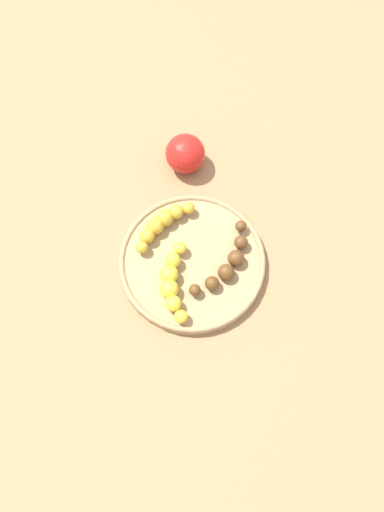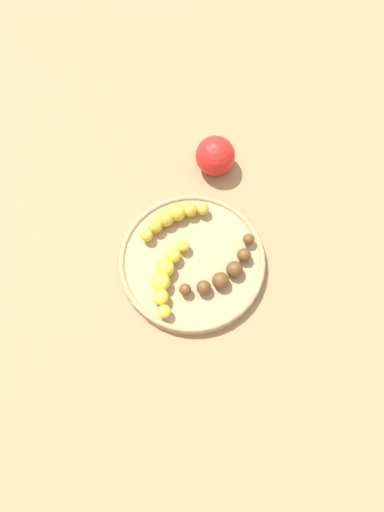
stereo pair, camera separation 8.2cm
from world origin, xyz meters
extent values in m
plane|color=#936D47|center=(0.00, 0.00, 0.00)|extent=(2.40, 2.40, 0.00)
cylinder|color=#A08259|center=(0.00, 0.00, 0.01)|extent=(0.25, 0.25, 0.02)
torus|color=#A08259|center=(0.00, 0.00, 0.02)|extent=(0.25, 0.25, 0.01)
sphere|color=gold|center=(-0.09, 0.03, 0.03)|extent=(0.02, 0.02, 0.02)
sphere|color=gold|center=(-0.09, 0.01, 0.03)|extent=(0.03, 0.03, 0.03)
sphere|color=gold|center=(-0.08, -0.02, 0.03)|extent=(0.03, 0.03, 0.03)
sphere|color=gold|center=(-0.08, -0.04, 0.03)|extent=(0.03, 0.03, 0.03)
sphere|color=gold|center=(-0.06, -0.06, 0.03)|extent=(0.03, 0.03, 0.03)
sphere|color=gold|center=(-0.05, -0.07, 0.03)|extent=(0.02, 0.02, 0.02)
sphere|color=yellow|center=(-0.02, -0.01, 0.03)|extent=(0.02, 0.02, 0.02)
sphere|color=yellow|center=(-0.01, -0.03, 0.03)|extent=(0.03, 0.03, 0.03)
sphere|color=yellow|center=(0.01, -0.05, 0.03)|extent=(0.03, 0.03, 0.03)
sphere|color=yellow|center=(0.04, -0.06, 0.03)|extent=(0.03, 0.03, 0.03)
sphere|color=yellow|center=(0.06, -0.06, 0.03)|extent=(0.03, 0.03, 0.03)
sphere|color=yellow|center=(0.09, -0.05, 0.03)|extent=(0.02, 0.02, 0.02)
sphere|color=#593819|center=(0.05, -0.02, 0.03)|extent=(0.02, 0.02, 0.02)
sphere|color=#593819|center=(0.05, 0.01, 0.03)|extent=(0.02, 0.02, 0.02)
sphere|color=#593819|center=(0.05, 0.04, 0.03)|extent=(0.03, 0.03, 0.03)
sphere|color=#593819|center=(0.03, 0.07, 0.03)|extent=(0.03, 0.03, 0.03)
sphere|color=#593819|center=(0.01, 0.09, 0.03)|extent=(0.02, 0.02, 0.02)
sphere|color=#593819|center=(-0.02, 0.10, 0.03)|extent=(0.02, 0.02, 0.02)
sphere|color=red|center=(-0.19, 0.06, 0.04)|extent=(0.07, 0.07, 0.07)
camera|label=1|loc=(0.28, -0.11, 0.80)|focal=34.70mm
camera|label=2|loc=(0.30, -0.03, 0.80)|focal=34.70mm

